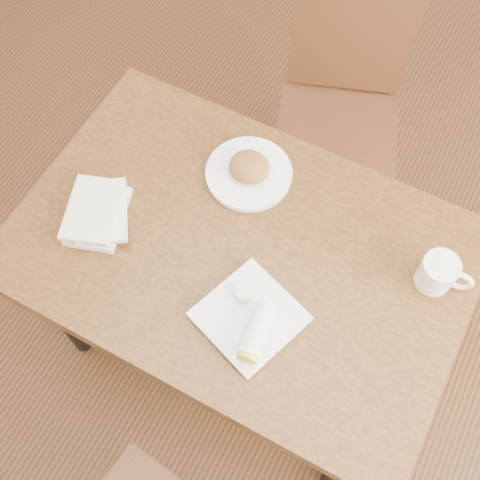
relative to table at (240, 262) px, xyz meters
The scene contains 7 objects.
ground 0.67m from the table, ahead, with size 4.00×5.00×0.01m, color #472814.
table is the anchor object (origin of this frame).
chair_far 0.78m from the table, 90.79° to the left, with size 0.54×0.54×0.95m.
plate_scone 0.26m from the table, 111.86° to the left, with size 0.25×0.25×0.08m.
coffee_mug 0.53m from the table, 17.56° to the left, with size 0.14×0.10×0.10m.
plate_burrito 0.24m from the table, 54.12° to the right, with size 0.29×0.29×0.08m.
book_stack 0.41m from the table, 165.74° to the right, with size 0.22×0.25×0.05m.
Camera 1 is at (0.34, -0.63, 2.19)m, focal length 45.00 mm.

